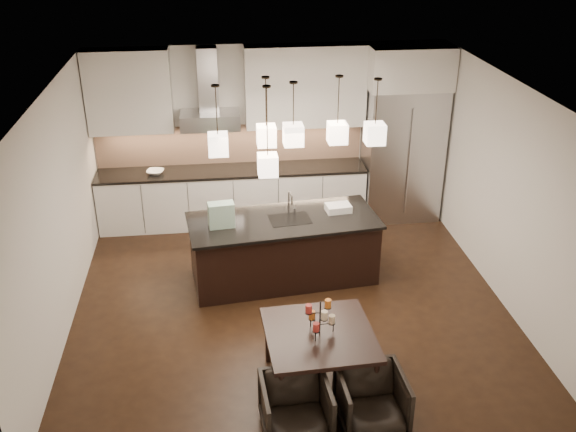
{
  "coord_description": "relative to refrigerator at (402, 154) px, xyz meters",
  "views": [
    {
      "loc": [
        -0.86,
        -6.99,
        4.7
      ],
      "look_at": [
        0.0,
        0.2,
        1.15
      ],
      "focal_mm": 40.0,
      "sensor_mm": 36.0,
      "label": 1
    }
  ],
  "objects": [
    {
      "name": "pendant_e",
      "position": [
        -0.97,
        -1.91,
        1.03
      ],
      "size": [
        0.24,
        0.24,
        0.26
      ],
      "primitive_type": "cube",
      "color": "beige",
      "rests_on": "ceiling"
    },
    {
      "name": "pendant_b",
      "position": [
        -2.31,
        -1.67,
        0.97
      ],
      "size": [
        0.24,
        0.24,
        0.26
      ],
      "primitive_type": "cube",
      "color": "beige",
      "rests_on": "ceiling"
    },
    {
      "name": "countertop",
      "position": [
        -2.73,
        0.05,
        -0.17
      ],
      "size": [
        4.21,
        0.66,
        0.04
      ],
      "primitive_type": "cube",
      "color": "black",
      "rests_on": "lower_cabinets"
    },
    {
      "name": "candle_b",
      "position": [
        -2.05,
        -3.89,
        -0.24
      ],
      "size": [
        0.07,
        0.07,
        0.09
      ],
      "primitive_type": "cylinder",
      "rotation": [
        0.0,
        0.0,
        0.05
      ],
      "color": "#CA6A22",
      "rests_on": "candelabra"
    },
    {
      "name": "floor",
      "position": [
        -2.1,
        -2.38,
        -1.08
      ],
      "size": [
        5.5,
        5.5,
        0.02
      ],
      "primitive_type": "cube",
      "color": "black",
      "rests_on": "ground"
    },
    {
      "name": "wall_left",
      "position": [
        -4.86,
        -2.38,
        0.32
      ],
      "size": [
        0.02,
        5.5,
        2.8
      ],
      "primitive_type": "cube",
      "color": "silver",
      "rests_on": "ground"
    },
    {
      "name": "fridge_panel",
      "position": [
        0.0,
        0.0,
        1.4
      ],
      "size": [
        1.26,
        0.72,
        0.65
      ],
      "primitive_type": "cube",
      "color": "silver",
      "rests_on": "refrigerator"
    },
    {
      "name": "ceiling",
      "position": [
        -2.1,
        -2.38,
        1.73
      ],
      "size": [
        5.5,
        5.5,
        0.02
      ],
      "primitive_type": "cube",
      "color": "white",
      "rests_on": "wall_back"
    },
    {
      "name": "upper_cab_left",
      "position": [
        -4.2,
        0.19,
        1.1
      ],
      "size": [
        1.25,
        0.35,
        1.25
      ],
      "primitive_type": "cube",
      "color": "silver",
      "rests_on": "wall_back"
    },
    {
      "name": "armchair_right",
      "position": [
        -1.56,
        -4.65,
        -0.77
      ],
      "size": [
        0.67,
        0.69,
        0.6
      ],
      "primitive_type": "imported",
      "rotation": [
        0.0,
        0.0,
        0.04
      ],
      "color": "black",
      "rests_on": "floor"
    },
    {
      "name": "candle_e",
      "position": [
        -2.1,
        -3.99,
        -0.1
      ],
      "size": [
        0.07,
        0.07,
        0.09
      ],
      "primitive_type": "cylinder",
      "rotation": [
        0.0,
        0.0,
        0.05
      ],
      "color": "#AC2D28",
      "rests_on": "candelabra"
    },
    {
      "name": "food_container",
      "position": [
        -1.34,
        -1.61,
        -0.12
      ],
      "size": [
        0.36,
        0.27,
        0.1
      ],
      "primitive_type": "cube",
      "rotation": [
        0.0,
        0.0,
        0.11
      ],
      "color": "silver",
      "rests_on": "island_top"
    },
    {
      "name": "hood_chimney",
      "position": [
        -3.03,
        0.21,
        1.24
      ],
      "size": [
        0.3,
        0.28,
        0.96
      ],
      "primitive_type": "cube",
      "color": "#B7B7BA",
      "rests_on": "hood_canopy"
    },
    {
      "name": "island_top",
      "position": [
        -2.11,
        -1.77,
        -0.19
      ],
      "size": [
        2.63,
        1.33,
        0.04
      ],
      "primitive_type": "cube",
      "rotation": [
        0.0,
        0.0,
        0.11
      ],
      "color": "black",
      "rests_on": "island_body"
    },
    {
      "name": "candle_a",
      "position": [
        -1.86,
        -3.99,
        -0.24
      ],
      "size": [
        0.07,
        0.07,
        0.09
      ],
      "primitive_type": "cylinder",
      "rotation": [
        0.0,
        0.0,
        0.05
      ],
      "color": "beige",
      "rests_on": "candelabra"
    },
    {
      "name": "pendant_d",
      "position": [
        -1.41,
        -1.71,
        0.99
      ],
      "size": [
        0.24,
        0.24,
        0.26
      ],
      "primitive_type": "cube",
      "color": "beige",
      "rests_on": "ceiling"
    },
    {
      "name": "armchair_left",
      "position": [
        -2.32,
        -4.69,
        -0.77
      ],
      "size": [
        0.69,
        0.7,
        0.61
      ],
      "primitive_type": "imported",
      "rotation": [
        0.0,
        0.0,
        0.05
      ],
      "color": "black",
      "rests_on": "floor"
    },
    {
      "name": "hood_canopy",
      "position": [
        -3.03,
        0.1,
        0.65
      ],
      "size": [
        0.9,
        0.52,
        0.24
      ],
      "primitive_type": "cube",
      "color": "#B7B7BA",
      "rests_on": "wall_back"
    },
    {
      "name": "pendant_c",
      "position": [
        -2.01,
        -1.95,
        1.07
      ],
      "size": [
        0.24,
        0.24,
        0.26
      ],
      "primitive_type": "cube",
      "color": "beige",
      "rests_on": "ceiling"
    },
    {
      "name": "candelabra",
      "position": [
        -1.98,
        -4.0,
        -0.21
      ],
      "size": [
        0.34,
        0.34,
        0.39
      ],
      "primitive_type": null,
      "rotation": [
        0.0,
        0.0,
        0.05
      ],
      "color": "black",
      "rests_on": "dining_table"
    },
    {
      "name": "wall_right",
      "position": [
        0.66,
        -2.38,
        0.32
      ],
      "size": [
        0.02,
        5.5,
        2.8
      ],
      "primitive_type": "cube",
      "color": "silver",
      "rests_on": "ground"
    },
    {
      "name": "fruit_bowl",
      "position": [
        -3.91,
        0.0,
        -0.12
      ],
      "size": [
        0.3,
        0.3,
        0.06
      ],
      "primitive_type": "imported",
      "rotation": [
        0.0,
        0.0,
        -0.18
      ],
      "color": "silver",
      "rests_on": "countertop"
    },
    {
      "name": "backsplash",
      "position": [
        -2.73,
        0.35,
        0.16
      ],
      "size": [
        4.21,
        0.02,
        0.63
      ],
      "primitive_type": "cube",
      "color": "tan",
      "rests_on": "countertop"
    },
    {
      "name": "candle_c",
      "position": [
        -2.04,
        -4.11,
        -0.24
      ],
      "size": [
        0.07,
        0.07,
        0.09
      ],
      "primitive_type": "cylinder",
      "rotation": [
        0.0,
        0.0,
        0.05
      ],
      "color": "#AC2D28",
      "rests_on": "candelabra"
    },
    {
      "name": "dining_table",
      "position": [
        -1.98,
        -4.0,
        -0.74
      ],
      "size": [
        1.17,
        1.17,
        0.67
      ],
      "primitive_type": null,
      "rotation": [
        0.0,
        0.0,
        0.05
      ],
      "color": "black",
      "rests_on": "floor"
    },
    {
      "name": "upper_cab_right",
      "position": [
        -1.55,
        0.19,
        1.1
      ],
      "size": [
        1.85,
        0.35,
        1.25
      ],
      "primitive_type": "cube",
      "color": "silver",
      "rests_on": "wall_back"
    },
    {
      "name": "tote_bag",
      "position": [
        -2.93,
        -1.88,
        -0.01
      ],
      "size": [
        0.35,
        0.21,
        0.33
      ],
      "primitive_type": "cube",
      "rotation": [
        0.0,
        0.0,
        0.11
      ],
      "color": "#286B42",
      "rests_on": "island_top"
    },
    {
      "name": "lower_cabinets",
      "position": [
        -2.73,
        0.05,
        -0.64
      ],
      "size": [
        4.21,
        0.62,
        0.88
      ],
      "primitive_type": "cube",
      "color": "silver",
      "rests_on": "floor"
    },
    {
      "name": "faucet",
      "position": [
        -2.03,
        -1.66,
        0.01
      ],
      "size": [
        0.12,
        0.24,
        0.37
      ],
      "primitive_type": null,
      "rotation": [
        0.0,
        0.0,
        0.11
      ],
      "color": "silver",
      "rests_on": "island_top"
    },
    {
      "name": "island_body",
      "position": [
        -2.11,
        -1.77,
        -0.64
      ],
      "size": [
        2.54,
        1.25,
        0.86
      ],
      "primitive_type": "cube",
      "rotation": [
        0.0,
        0.0,
        0.11
      ],
      "color": "black",
      "rests_on": "floor"
    },
    {
      "name": "refrigerator",
      "position": [
        0.0,
        0.0,
        0.0
      ],
      "size": [
        1.2,
        0.72,
        2.15
      ],
      "primitive_type": "cube",
      "color": "#B7B7BA",
      "rests_on": "floor"
    },
    {
      "name": "candle_f",
      "position": [
        -1.96,
        -4.11,
        -0.1
      ],
      "size": [
        0.07,
        0.07,
        0.09
      ],
      "primitive_type": "cylinder",
      "rotation": [
        0.0,
        0.0,
        0.05
      ],
      "color": "beige",
      "rests_on": "candelabra"
    },
    {
      "name": "pendant_a",
      "position": [
        -2.93,
        -1.99,
        1.0
      ],
      "size": [
        0.24,
        0.24,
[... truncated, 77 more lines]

